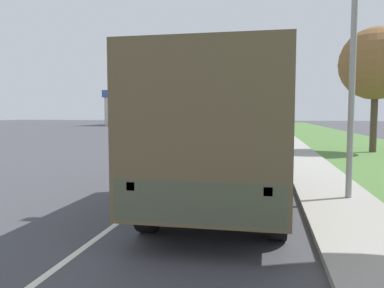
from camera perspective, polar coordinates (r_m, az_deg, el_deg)
ground_plane at (r=38.11m, az=6.95°, el=1.35°), size 180.00×180.00×0.00m
lane_centre_stripe at (r=38.11m, az=6.95°, el=1.36°), size 0.12×120.00×0.00m
sidewalk_right at (r=38.05m, az=13.72°, el=1.34°), size 1.80×120.00×0.12m
grass_strip_right at (r=38.50m, az=20.28°, el=1.15°), size 7.00×120.00×0.02m
military_truck at (r=8.60m, az=5.08°, el=2.01°), size 2.54×7.69×3.17m
car_nearest_ahead at (r=20.17m, az=8.99°, el=0.28°), size 1.90×4.09×1.35m
car_second_ahead at (r=32.58m, az=9.08°, el=1.99°), size 1.92×4.71×1.50m
lamp_post at (r=9.77m, az=22.24°, el=17.23°), size 1.69×0.24×7.02m
tree_mid_right at (r=23.03m, az=26.23°, el=10.89°), size 3.91×3.91×6.79m
building_distant at (r=72.32m, az=-4.85°, el=5.46°), size 18.39×12.11×6.46m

